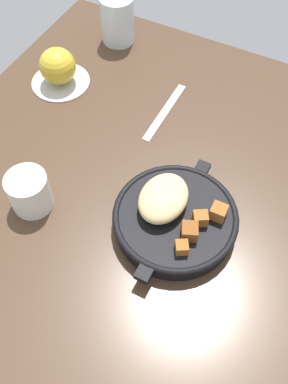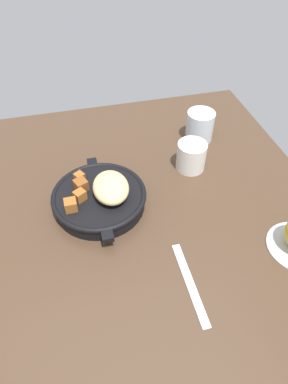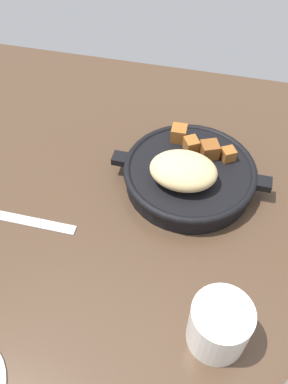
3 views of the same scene
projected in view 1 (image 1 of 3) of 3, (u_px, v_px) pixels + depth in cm
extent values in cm
cube|color=#473323|center=(138.00, 192.00, 81.02)|extent=(93.08, 84.16, 2.40)
cylinder|color=black|center=(175.00, 221.00, 74.04)|extent=(20.61, 20.61, 3.60)
torus|color=black|center=(175.00, 216.00, 72.79)|extent=(21.40, 21.40, 1.20)
cube|color=black|center=(202.00, 168.00, 78.72)|extent=(2.64, 2.40, 1.20)
cube|color=black|center=(144.00, 273.00, 67.27)|extent=(2.64, 2.40, 1.20)
ellipsoid|color=#DBBC7F|center=(163.00, 198.00, 71.85)|extent=(10.34, 7.88, 4.35)
cube|color=brown|center=(190.00, 231.00, 69.34)|extent=(3.51, 3.45, 2.60)
cube|color=#935623|center=(219.00, 212.00, 71.40)|extent=(2.56, 2.62, 2.55)
cube|color=#935623|center=(182.00, 247.00, 68.07)|extent=(2.77, 2.76, 2.01)
cube|color=#935623|center=(200.00, 218.00, 70.82)|extent=(3.00, 3.10, 2.37)
cylinder|color=#B7BABF|center=(61.00, 81.00, 95.72)|extent=(12.86, 12.86, 0.60)
sphere|color=gold|center=(58.00, 66.00, 92.22)|extent=(7.84, 7.84, 7.84)
cube|color=silver|center=(165.00, 111.00, 90.74)|extent=(17.82, 1.65, 0.36)
cylinder|color=silver|center=(118.00, 19.00, 99.86)|extent=(7.77, 7.77, 10.95)
cylinder|color=silver|center=(29.00, 192.00, 75.08)|extent=(7.33, 7.33, 7.36)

